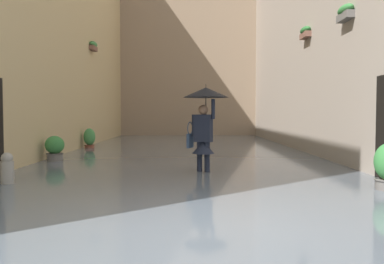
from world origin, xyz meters
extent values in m
plane|color=#605B56|center=(0.00, -9.73, 0.00)|extent=(60.00, 60.00, 0.00)
cube|color=slate|center=(0.00, -9.73, 0.07)|extent=(8.70, 25.47, 0.15)
cube|color=#66605B|center=(-3.85, -5.28, 3.77)|extent=(0.20, 0.70, 0.18)
ellipsoid|color=#387F3D|center=(-3.85, -5.28, 3.93)|extent=(0.28, 0.76, 0.24)
cube|color=brown|center=(-3.85, -8.74, 3.97)|extent=(0.20, 0.70, 0.18)
ellipsoid|color=#2D7033|center=(-3.85, -8.74, 4.13)|extent=(0.28, 0.76, 0.24)
cube|color=brown|center=(3.85, -12.31, 4.11)|extent=(0.20, 0.70, 0.18)
ellipsoid|color=#428947|center=(3.85, -12.31, 4.27)|extent=(0.28, 0.76, 0.24)
cube|color=gray|center=(0.00, -20.37, 6.32)|extent=(11.50, 1.80, 12.63)
cube|color=#2D2319|center=(-0.33, -4.48, 0.05)|extent=(0.19, 0.26, 0.10)
cylinder|color=#1E2333|center=(-0.33, -4.48, 0.46)|extent=(0.16, 0.16, 0.71)
cube|color=#2D2319|center=(-0.50, -4.41, 0.05)|extent=(0.19, 0.26, 0.10)
cylinder|color=#1E2333|center=(-0.50, -4.41, 0.46)|extent=(0.16, 0.16, 0.71)
cube|color=#1E2333|center=(-0.41, -4.45, 1.12)|extent=(0.43, 0.34, 0.61)
cone|color=#1E2333|center=(-0.41, -4.45, 0.69)|extent=(0.65, 0.65, 0.28)
sphere|color=#8C664C|center=(-0.41, -4.45, 1.53)|extent=(0.22, 0.22, 0.22)
cylinder|color=#1E2333|center=(-0.63, -4.36, 1.54)|extent=(0.11, 0.11, 0.44)
cylinder|color=#1E2333|center=(-0.20, -4.53, 1.18)|extent=(0.11, 0.11, 0.48)
cylinder|color=black|center=(-0.47, -4.42, 1.67)|extent=(0.02, 0.02, 0.49)
cone|color=black|center=(-0.47, -4.42, 1.91)|extent=(1.01, 1.01, 0.22)
cylinder|color=black|center=(-0.47, -4.42, 2.05)|extent=(0.01, 0.01, 0.08)
cube|color=#334766|center=(-0.12, -4.54, 0.83)|extent=(0.16, 0.28, 0.32)
torus|color=#334766|center=(-0.12, -4.54, 1.11)|extent=(0.13, 0.29, 0.30)
cylinder|color=brown|center=(3.66, -10.71, 0.12)|extent=(0.36, 0.36, 0.25)
torus|color=brown|center=(3.66, -10.71, 0.25)|extent=(0.39, 0.39, 0.04)
ellipsoid|color=#428947|center=(3.66, -10.71, 0.57)|extent=(0.43, 0.43, 0.64)
cylinder|color=#66605B|center=(3.59, -6.54, 0.17)|extent=(0.43, 0.43, 0.34)
torus|color=#56524E|center=(3.59, -6.54, 0.34)|extent=(0.46, 0.46, 0.04)
ellipsoid|color=#387F3D|center=(3.59, -6.54, 0.59)|extent=(0.52, 0.52, 0.49)
cylinder|color=gray|center=(3.27, -2.88, 0.28)|extent=(0.24, 0.24, 0.57)
sphere|color=gray|center=(3.27, -2.88, 0.62)|extent=(0.21, 0.21, 0.21)
camera|label=1|loc=(-0.12, 4.72, 1.45)|focal=38.62mm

